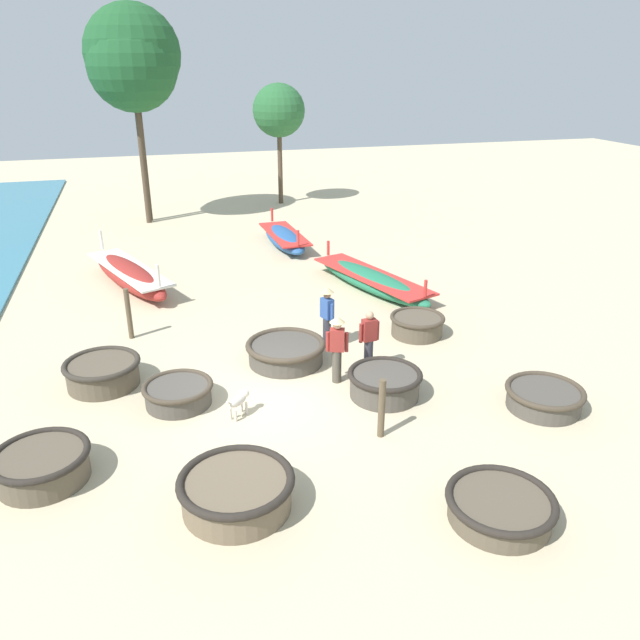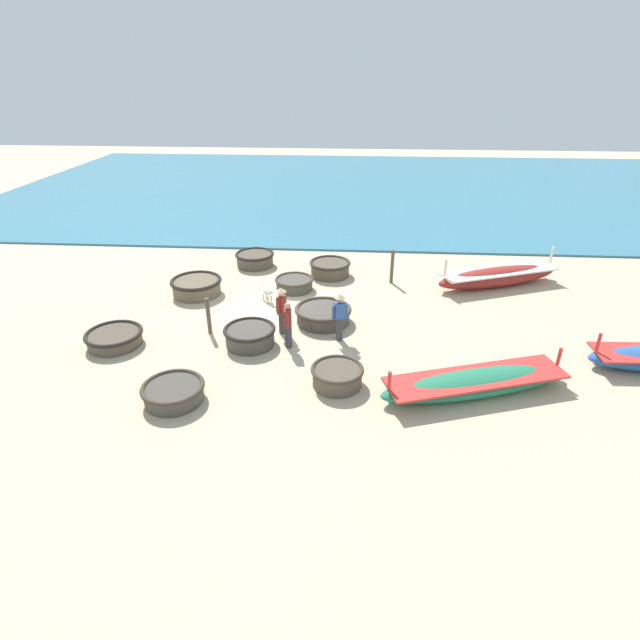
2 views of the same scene
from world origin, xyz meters
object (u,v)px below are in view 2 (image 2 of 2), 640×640
at_px(long_boat_green_hull, 475,383).
at_px(dog, 268,293).
at_px(coracle_nearest, 323,314).
at_px(mooring_post_inland, 208,316).
at_px(coracle_weathered, 294,283).
at_px(fisherman_with_hat, 340,314).
at_px(coracle_far_right, 255,259).
at_px(fisherman_standing_right, 281,308).
at_px(coracle_tilted, 114,338).
at_px(fisherman_hauling, 288,324).
at_px(coracle_front_right, 173,392).
at_px(mooring_post_shoreline, 392,267).
at_px(coracle_beside_post, 337,375).
at_px(coracle_far_left, 250,335).
at_px(coracle_front_left, 196,286).
at_px(coracle_center, 330,268).
at_px(long_boat_blue_hull, 498,276).

height_order(long_boat_green_hull, dog, long_boat_green_hull).
relative_size(coracle_nearest, mooring_post_inland, 1.56).
height_order(coracle_weathered, fisherman_with_hat, fisherman_with_hat).
relative_size(coracle_far_right, fisherman_standing_right, 1.05).
relative_size(coracle_far_right, fisherman_with_hat, 1.05).
distance_m(coracle_far_right, fisherman_standing_right, 6.63).
xyz_separation_m(coracle_tilted, fisherman_hauling, (-0.25, 5.67, 0.58)).
bearing_deg(fisherman_with_hat, coracle_front_right, -50.04).
bearing_deg(mooring_post_shoreline, coracle_front_right, -36.26).
bearing_deg(coracle_nearest, coracle_beside_post, 9.54).
bearing_deg(mooring_post_inland, coracle_far_left, 65.96).
bearing_deg(coracle_nearest, coracle_front_left, -111.78).
xyz_separation_m(coracle_far_left, coracle_beside_post, (2.11, 2.92, -0.02)).
relative_size(coracle_weathered, coracle_center, 0.88).
height_order(coracle_front_right, dog, dog).
bearing_deg(coracle_far_left, dog, 179.28).
bearing_deg(coracle_front_right, fisherman_standing_right, 148.88).
xyz_separation_m(coracle_nearest, coracle_front_left, (-2.06, -5.16, 0.04)).
bearing_deg(coracle_nearest, long_boat_green_hull, 48.47).
distance_m(coracle_front_left, long_boat_green_hull, 11.37).
xyz_separation_m(long_boat_green_hull, fisherman_standing_right, (-3.04, -5.81, 0.65)).
bearing_deg(fisherman_hauling, coracle_far_right, -161.24).
distance_m(fisherman_with_hat, mooring_post_inland, 4.42).
bearing_deg(coracle_weathered, coracle_tilted, -47.65).
bearing_deg(coracle_tilted, long_boat_blue_hull, 113.18).
xyz_separation_m(coracle_front_right, fisherman_with_hat, (-3.66, 4.37, 0.68)).
bearing_deg(mooring_post_inland, coracle_beside_post, 57.86).
xyz_separation_m(coracle_beside_post, coracle_front_right, (1.05, -4.39, -0.04)).
bearing_deg(coracle_front_left, fisherman_with_hat, 60.06).
relative_size(coracle_far_right, coracle_weathered, 1.12).
relative_size(coracle_nearest, coracle_tilted, 1.10).
bearing_deg(coracle_beside_post, coracle_nearest, -170.46).
bearing_deg(fisherman_standing_right, coracle_center, 165.76).
height_order(coracle_far_right, fisherman_standing_right, fisherman_standing_right).
xyz_separation_m(coracle_nearest, coracle_beside_post, (3.88, 0.65, 0.00)).
bearing_deg(coracle_nearest, fisherman_standing_right, -55.04).
distance_m(fisherman_with_hat, mooring_post_shoreline, 5.40).
bearing_deg(coracle_center, fisherman_with_hat, 6.09).
bearing_deg(coracle_far_right, coracle_beside_post, 23.90).
bearing_deg(dog, long_boat_green_hull, 50.62).
height_order(coracle_beside_post, long_boat_blue_hull, long_boat_blue_hull).
bearing_deg(coracle_far_right, long_boat_green_hull, 40.39).
height_order(coracle_center, dog, coracle_center).
xyz_separation_m(coracle_far_right, fisherman_with_hat, (6.60, 4.06, 0.63)).
xyz_separation_m(coracle_weathered, fisherman_standing_right, (3.69, 0.01, 0.69)).
xyz_separation_m(coracle_far_right, long_boat_green_hull, (9.30, 7.91, -0.02)).
relative_size(coracle_far_left, mooring_post_shoreline, 1.18).
distance_m(coracle_weathered, coracle_front_right, 8.06).
xyz_separation_m(fisherman_standing_right, dog, (-2.47, -0.90, -0.59)).
bearing_deg(long_boat_green_hull, coracle_front_left, -122.03).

